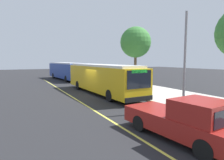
% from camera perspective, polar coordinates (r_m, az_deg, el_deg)
% --- Properties ---
extents(ground_plane, '(120.00, 120.00, 0.00)m').
position_cam_1_polar(ground_plane, '(19.19, -5.42, -4.32)').
color(ground_plane, '#232326').
extents(sidewalk_curb, '(44.00, 6.40, 0.15)m').
position_cam_1_polar(sidewalk_curb, '(22.08, 9.22, -2.83)').
color(sidewalk_curb, '#B7B2A8').
rests_on(sidewalk_curb, ground_plane).
extents(lane_stripe_center, '(36.00, 0.14, 0.01)m').
position_cam_1_polar(lane_stripe_center, '(18.50, -11.78, -4.79)').
color(lane_stripe_center, '#E0D64C').
rests_on(lane_stripe_center, ground_plane).
extents(transit_bus_main, '(12.65, 3.04, 2.95)m').
position_cam_1_polar(transit_bus_main, '(19.64, -3.06, 0.70)').
color(transit_bus_main, gold).
rests_on(transit_bus_main, ground_plane).
extents(transit_bus_second, '(11.87, 3.54, 2.95)m').
position_cam_1_polar(transit_bus_second, '(34.54, -13.42, 2.78)').
color(transit_bus_second, navy).
rests_on(transit_bus_second, ground_plane).
extents(pickup_truck, '(5.57, 2.52, 1.85)m').
position_cam_1_polar(pickup_truck, '(8.89, 20.71, -11.10)').
color(pickup_truck, maroon).
rests_on(pickup_truck, ground_plane).
extents(bus_shelter, '(2.90, 1.60, 2.48)m').
position_cam_1_polar(bus_shelter, '(22.73, 6.57, 2.13)').
color(bus_shelter, '#333338').
rests_on(bus_shelter, sidewalk_curb).
extents(waiting_bench, '(1.60, 0.48, 0.95)m').
position_cam_1_polar(waiting_bench, '(22.90, 6.91, -1.08)').
color(waiting_bench, brown).
rests_on(waiting_bench, sidewalk_curb).
extents(route_sign_post, '(0.44, 0.08, 2.80)m').
position_cam_1_polar(route_sign_post, '(19.92, 5.01, 1.73)').
color(route_sign_post, '#333338').
rests_on(route_sign_post, sidewalk_curb).
extents(street_tree_upstreet, '(4.16, 4.16, 7.72)m').
position_cam_1_polar(street_tree_upstreet, '(26.92, 6.95, 10.90)').
color(street_tree_upstreet, brown).
rests_on(street_tree_upstreet, sidewalk_curb).
extents(utility_pole, '(0.16, 0.16, 6.40)m').
position_cam_1_polar(utility_pole, '(13.80, 20.61, 5.33)').
color(utility_pole, gray).
rests_on(utility_pole, sidewalk_curb).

